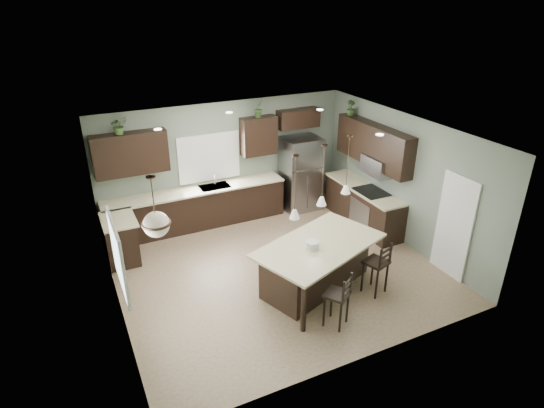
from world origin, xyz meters
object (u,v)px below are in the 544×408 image
at_px(bar_stool_right, 376,268).
at_px(plant_back_left, 119,125).
at_px(bar_stool_left, 336,300).
at_px(kitchen_island, 318,266).
at_px(refrigerator, 301,174).
at_px(serving_dish, 312,245).

xyz_separation_m(bar_stool_right, plant_back_left, (-3.59, 4.00, 2.06)).
xyz_separation_m(bar_stool_left, bar_stool_right, (1.13, 0.46, 0.03)).
relative_size(bar_stool_left, plant_back_left, 2.72).
relative_size(kitchen_island, bar_stool_left, 2.37).
height_order(kitchen_island, bar_stool_left, bar_stool_left).
bearing_deg(refrigerator, serving_dish, -115.70).
relative_size(refrigerator, kitchen_island, 0.78).
bearing_deg(serving_dish, kitchen_island, 20.03).
bearing_deg(bar_stool_left, plant_back_left, 85.76).
bearing_deg(refrigerator, kitchen_island, -113.39).
distance_m(kitchen_island, plant_back_left, 4.87).
bearing_deg(kitchen_island, bar_stool_right, -54.09).
relative_size(bar_stool_left, bar_stool_right, 0.95).
bearing_deg(refrigerator, bar_stool_left, -111.41).
height_order(refrigerator, plant_back_left, plant_back_left).
relative_size(serving_dish, plant_back_left, 0.66).
xyz_separation_m(kitchen_island, bar_stool_right, (0.85, -0.58, 0.06)).
xyz_separation_m(refrigerator, kitchen_island, (-1.37, -3.17, -0.46)).
bearing_deg(serving_dish, bar_stool_left, -95.36).
distance_m(refrigerator, kitchen_island, 3.49).
relative_size(refrigerator, bar_stool_right, 1.77).
bearing_deg(plant_back_left, kitchen_island, -51.30).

